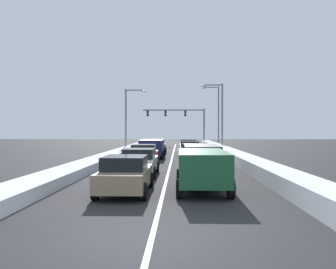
# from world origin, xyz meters

# --- Properties ---
(ground_plane) EXTENTS (141.44, 141.44, 0.00)m
(ground_plane) POSITION_xyz_m (0.00, 21.76, 0.00)
(ground_plane) COLOR #28282B
(lane_stripe_between_right_lane_and_center_lane) EXTENTS (0.14, 59.84, 0.01)m
(lane_stripe_between_right_lane_and_center_lane) POSITION_xyz_m (-0.00, 27.20, 0.00)
(lane_stripe_between_right_lane_and_center_lane) COLOR silver
(lane_stripe_between_right_lane_and_center_lane) RESTS_ON ground
(snow_bank_right_shoulder) EXTENTS (1.43, 59.84, 0.74)m
(snow_bank_right_shoulder) POSITION_xyz_m (5.30, 27.20, 0.37)
(snow_bank_right_shoulder) COLOR white
(snow_bank_right_shoulder) RESTS_ON ground
(snow_bank_left_shoulder) EXTENTS (1.74, 59.84, 0.53)m
(snow_bank_left_shoulder) POSITION_xyz_m (-5.30, 27.20, 0.27)
(snow_bank_left_shoulder) COLOR white
(snow_bank_left_shoulder) RESTS_ON ground
(suv_green_right_lane_nearest) EXTENTS (2.16, 4.90, 1.67)m
(suv_green_right_lane_nearest) POSITION_xyz_m (1.61, 7.16, 1.02)
(suv_green_right_lane_nearest) COLOR #1E5633
(suv_green_right_lane_nearest) RESTS_ON ground
(suv_charcoal_right_lane_second) EXTENTS (2.16, 4.90, 1.67)m
(suv_charcoal_right_lane_second) POSITION_xyz_m (1.93, 13.26, 1.02)
(suv_charcoal_right_lane_second) COLOR #38383D
(suv_charcoal_right_lane_second) RESTS_ON ground
(sedan_gray_right_lane_third) EXTENTS (2.00, 4.50, 1.51)m
(sedan_gray_right_lane_third) POSITION_xyz_m (1.69, 19.83, 0.76)
(sedan_gray_right_lane_third) COLOR slate
(sedan_gray_right_lane_third) RESTS_ON ground
(sedan_black_right_lane_fourth) EXTENTS (2.00, 4.50, 1.51)m
(sedan_black_right_lane_fourth) POSITION_xyz_m (1.62, 26.00, 0.76)
(sedan_black_right_lane_fourth) COLOR black
(sedan_black_right_lane_fourth) RESTS_ON ground
(sedan_white_right_lane_fifth) EXTENTS (2.00, 4.50, 1.51)m
(sedan_white_right_lane_fifth) POSITION_xyz_m (1.63, 32.20, 0.76)
(sedan_white_right_lane_fifth) COLOR silver
(sedan_white_right_lane_fifth) RESTS_ON ground
(sedan_tan_center_lane_nearest) EXTENTS (2.00, 4.50, 1.51)m
(sedan_tan_center_lane_nearest) POSITION_xyz_m (-1.51, 6.53, 0.76)
(sedan_tan_center_lane_nearest) COLOR #937F60
(sedan_tan_center_lane_nearest) RESTS_ON ground
(sedan_silver_center_lane_second) EXTENTS (2.00, 4.50, 1.51)m
(sedan_silver_center_lane_second) POSITION_xyz_m (-1.57, 12.27, 0.76)
(sedan_silver_center_lane_second) COLOR #B7BABF
(sedan_silver_center_lane_second) RESTS_ON ground
(sedan_red_center_lane_third) EXTENTS (2.00, 4.50, 1.51)m
(sedan_red_center_lane_third) POSITION_xyz_m (-1.88, 18.09, 0.76)
(sedan_red_center_lane_third) COLOR maroon
(sedan_red_center_lane_third) RESTS_ON ground
(suv_navy_center_lane_fourth) EXTENTS (2.16, 4.90, 1.67)m
(suv_navy_center_lane_fourth) POSITION_xyz_m (-1.79, 24.59, 1.02)
(suv_navy_center_lane_fourth) COLOR navy
(suv_navy_center_lane_fourth) RESTS_ON ground
(sedan_maroon_center_lane_fifth) EXTENTS (2.00, 4.50, 1.51)m
(sedan_maroon_center_lane_fifth) POSITION_xyz_m (-1.77, 31.07, 0.76)
(sedan_maroon_center_lane_fifth) COLOR maroon
(sedan_maroon_center_lane_fifth) RESTS_ON ground
(traffic_light_gantry) EXTENTS (10.60, 0.47, 6.20)m
(traffic_light_gantry) POSITION_xyz_m (1.18, 54.39, 4.72)
(traffic_light_gantry) COLOR slate
(traffic_light_gantry) RESTS_ON ground
(street_lamp_right_near) EXTENTS (2.66, 0.36, 8.03)m
(street_lamp_right_near) POSITION_xyz_m (5.39, 35.36, 4.82)
(street_lamp_right_near) COLOR gray
(street_lamp_right_near) RESTS_ON ground
(street_lamp_right_mid) EXTENTS (2.66, 0.36, 9.01)m
(street_lamp_right_mid) POSITION_xyz_m (6.15, 46.24, 5.33)
(street_lamp_right_mid) COLOR gray
(street_lamp_right_mid) RESTS_ON ground
(street_lamp_left_mid) EXTENTS (2.66, 0.36, 7.63)m
(street_lamp_left_mid) POSITION_xyz_m (-5.60, 37.03, 4.60)
(street_lamp_left_mid) COLOR gray
(street_lamp_left_mid) RESTS_ON ground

